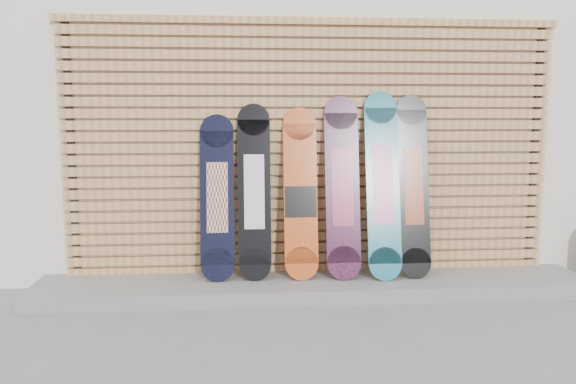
# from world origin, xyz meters

# --- Properties ---
(ground) EXTENTS (80.00, 80.00, 0.00)m
(ground) POSITION_xyz_m (0.00, 0.00, 0.00)
(ground) COLOR gray
(ground) RESTS_ON ground
(building) EXTENTS (12.00, 5.00, 3.60)m
(building) POSITION_xyz_m (0.50, 3.50, 1.80)
(building) COLOR white
(building) RESTS_ON ground
(concrete_step) EXTENTS (4.60, 0.70, 0.12)m
(concrete_step) POSITION_xyz_m (-0.15, 0.68, 0.06)
(concrete_step) COLOR gray
(concrete_step) RESTS_ON ground
(slat_wall) EXTENTS (4.26, 0.08, 2.29)m
(slat_wall) POSITION_xyz_m (-0.15, 0.97, 1.21)
(slat_wall) COLOR tan
(slat_wall) RESTS_ON ground
(snowboard_0) EXTENTS (0.28, 0.30, 1.37)m
(snowboard_0) POSITION_xyz_m (-0.95, 0.80, 0.80)
(snowboard_0) COLOR black
(snowboard_0) RESTS_ON concrete_step
(snowboard_1) EXTENTS (0.27, 0.30, 1.46)m
(snowboard_1) POSITION_xyz_m (-0.64, 0.80, 0.85)
(snowboard_1) COLOR black
(snowboard_1) RESTS_ON concrete_step
(snowboard_2) EXTENTS (0.28, 0.31, 1.43)m
(snowboard_2) POSITION_xyz_m (-0.26, 0.79, 0.82)
(snowboard_2) COLOR #D44D16
(snowboard_2) RESTS_ON concrete_step
(snowboard_3) EXTENTS (0.29, 0.33, 1.53)m
(snowboard_3) POSITION_xyz_m (0.10, 0.78, 0.88)
(snowboard_3) COLOR black
(snowboard_3) RESTS_ON concrete_step
(snowboard_4) EXTENTS (0.28, 0.38, 1.57)m
(snowboard_4) POSITION_xyz_m (0.44, 0.76, 0.90)
(snowboard_4) COLOR #0D677D
(snowboard_4) RESTS_ON concrete_step
(snowboard_5) EXTENTS (0.26, 0.34, 1.54)m
(snowboard_5) POSITION_xyz_m (0.71, 0.78, 0.89)
(snowboard_5) COLOR black
(snowboard_5) RESTS_ON concrete_step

